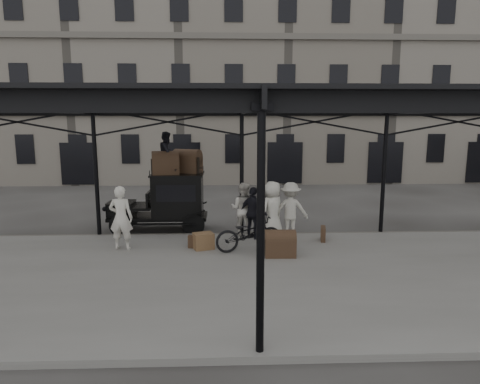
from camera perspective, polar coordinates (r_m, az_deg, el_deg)
The scene contains 18 objects.
ground at distance 13.38m, azimuth 0.57°, elevation -8.37°, with size 120.00×120.00×0.00m, color #383533.
platform at distance 11.47m, azimuth 1.05°, elevation -11.13°, with size 28.00×8.00×0.15m, color slate.
canopy at distance 11.00m, azimuth 1.04°, elevation 12.01°, with size 22.50×9.00×4.74m.
building_frontage at distance 30.83m, azimuth -1.01°, elevation 15.07°, with size 64.00×8.00×14.00m, color slate.
taxi at distance 16.08m, azimuth -9.37°, elevation -0.97°, with size 3.65×1.55×2.18m.
porter_left at distance 13.68m, azimuth -15.59°, elevation -3.33°, with size 0.73×0.48×2.00m, color silver.
porter_midleft at distance 14.84m, azimuth 0.44°, elevation -2.26°, with size 0.90×0.70×1.84m, color beige.
porter_centre at distance 14.39m, azimuth 4.33°, elevation -2.43°, with size 0.96×0.62×1.96m, color beige.
porter_official at distance 14.38m, azimuth 1.80°, elevation -2.82°, with size 1.03×0.43×1.76m, color black.
porter_right at distance 14.74m, azimuth 6.74°, elevation -2.34°, with size 1.22×0.70×1.88m, color beige.
bicycle at distance 13.13m, azimuth 1.18°, elevation -5.54°, with size 0.73×2.09×1.10m, color black.
porter_roof at distance 15.75m, azimuth -9.70°, elevation 5.18°, with size 0.74×0.58×1.52m, color black.
steamer_trunk_roof_near at distance 15.65m, azimuth -9.91°, elevation 3.63°, with size 0.95×0.58×0.69m, color #493222, non-canonical shape.
steamer_trunk_roof_far at distance 16.01m, azimuth -7.03°, elevation 3.88°, with size 0.98×0.60×0.72m, color #493222, non-canonical shape.
steamer_trunk_platform at distance 12.76m, azimuth 5.36°, elevation -7.06°, with size 0.90×0.55×0.66m, color #493222, non-canonical shape.
wicker_hamper at distance 13.45m, azimuth -4.90°, elevation -6.52°, with size 0.60×0.45×0.50m, color olive.
suitcase_upright at distance 14.57m, azimuth 11.02°, elevation -5.49°, with size 0.15×0.60×0.45m, color #493222.
suitcase_flat at distance 13.58m, azimuth -5.67°, elevation -6.60°, with size 0.60×0.15×0.40m, color #493222.
Camera 1 is at (-0.60, -12.70, 4.18)m, focal length 32.00 mm.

